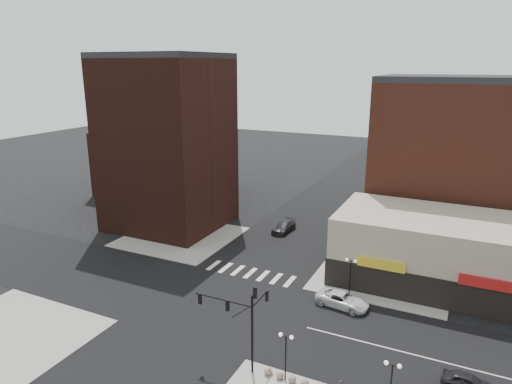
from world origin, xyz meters
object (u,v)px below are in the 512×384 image
at_px(street_lamp_se_a, 286,345).
at_px(dark_sedan_east, 468,382).
at_px(dark_sedan_north, 284,227).
at_px(street_lamp_se_b, 392,375).
at_px(white_suv, 342,300).
at_px(traffic_signal, 243,314).
at_px(street_lamp_ne, 351,267).

height_order(street_lamp_se_a, dark_sedan_east, street_lamp_se_a).
distance_m(dark_sedan_east, dark_sedan_north, 36.50).
distance_m(street_lamp_se_b, white_suv, 15.30).
distance_m(traffic_signal, white_suv, 14.62).
relative_size(traffic_signal, street_lamp_se_b, 1.87).
relative_size(street_lamp_se_a, dark_sedan_east, 1.09).
bearing_deg(dark_sedan_north, dark_sedan_east, -41.84).
bearing_deg(street_lamp_se_a, traffic_signal, 177.43).
bearing_deg(dark_sedan_north, street_lamp_se_a, -64.49).
bearing_deg(street_lamp_se_b, street_lamp_se_a, 180.00).
relative_size(traffic_signal, street_lamp_ne, 1.87).
xyz_separation_m(street_lamp_se_a, street_lamp_se_b, (8.00, 0.00, 0.00)).
distance_m(traffic_signal, street_lamp_se_b, 11.88).
bearing_deg(traffic_signal, white_suv, 70.29).
relative_size(street_lamp_se_b, dark_sedan_north, 0.79).
height_order(traffic_signal, dark_sedan_east, traffic_signal).
distance_m(street_lamp_se_a, dark_sedan_east, 14.30).
relative_size(street_lamp_se_a, dark_sedan_north, 0.79).
relative_size(street_lamp_se_b, white_suv, 0.76).
bearing_deg(dark_sedan_north, street_lamp_ne, -44.36).
bearing_deg(street_lamp_se_a, dark_sedan_east, 22.12).
bearing_deg(street_lamp_se_a, street_lamp_ne, 86.42).
bearing_deg(traffic_signal, street_lamp_se_b, -0.82).
height_order(street_lamp_se_b, dark_sedan_north, street_lamp_se_b).
distance_m(traffic_signal, street_lamp_se_a, 4.12).
distance_m(street_lamp_ne, dark_sedan_north, 20.60).
bearing_deg(street_lamp_ne, white_suv, -90.90).
bearing_deg(street_lamp_se_b, dark_sedan_north, 123.85).
height_order(street_lamp_se_a, street_lamp_ne, same).
xyz_separation_m(street_lamp_se_a, dark_sedan_east, (13.02, 5.29, -2.64)).
height_order(traffic_signal, street_lamp_se_a, traffic_signal).
height_order(traffic_signal, dark_sedan_north, traffic_signal).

